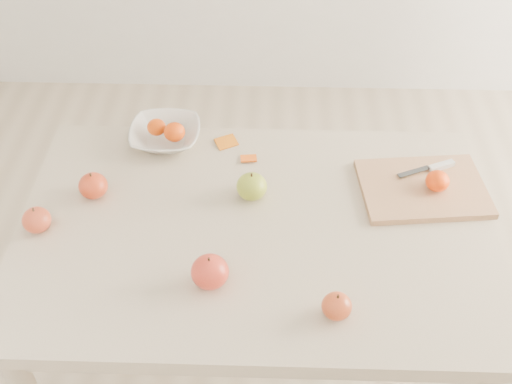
{
  "coord_description": "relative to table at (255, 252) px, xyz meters",
  "views": [
    {
      "loc": [
        0.04,
        -1.12,
        1.91
      ],
      "look_at": [
        0.0,
        0.05,
        0.82
      ],
      "focal_mm": 45.0,
      "sensor_mm": 36.0,
      "label": 1
    }
  ],
  "objects": [
    {
      "name": "cutting_board",
      "position": [
        0.44,
        0.14,
        0.11
      ],
      "size": [
        0.35,
        0.27,
        0.02
      ],
      "primitive_type": "cube",
      "rotation": [
        0.0,
        0.0,
        0.1
      ],
      "color": "tan",
      "rests_on": "table"
    },
    {
      "name": "apple_red_c",
      "position": [
        -0.1,
        -0.19,
        0.14
      ],
      "size": [
        0.09,
        0.09,
        0.08
      ],
      "primitive_type": "ellipsoid",
      "color": "#A00610",
      "rests_on": "table"
    },
    {
      "name": "orange_peel_a",
      "position": [
        -0.09,
        0.33,
        0.1
      ],
      "size": [
        0.07,
        0.07,
        0.01
      ],
      "primitive_type": "cube",
      "rotation": [
        0.21,
        0.0,
        0.48
      ],
      "color": "#D0660E",
      "rests_on": "table"
    },
    {
      "name": "paring_knife",
      "position": [
        0.49,
        0.21,
        0.12
      ],
      "size": [
        0.16,
        0.08,
        0.01
      ],
      "color": "silver",
      "rests_on": "cutting_board"
    },
    {
      "name": "board_tangerine",
      "position": [
        0.47,
        0.13,
        0.14
      ],
      "size": [
        0.06,
        0.06,
        0.05
      ],
      "primitive_type": "ellipsoid",
      "color": "#E63C08",
      "rests_on": "cutting_board"
    },
    {
      "name": "apple_red_b",
      "position": [
        -0.43,
        0.1,
        0.13
      ],
      "size": [
        0.08,
        0.08,
        0.07
      ],
      "primitive_type": "ellipsoid",
      "color": "#A3201B",
      "rests_on": "table"
    },
    {
      "name": "orange_peel_b",
      "position": [
        -0.03,
        0.26,
        0.1
      ],
      "size": [
        0.05,
        0.04,
        0.01
      ],
      "primitive_type": "cube",
      "rotation": [
        -0.14,
        0.0,
        0.1
      ],
      "color": "#ED5C10",
      "rests_on": "table"
    },
    {
      "name": "ground",
      "position": [
        0.0,
        0.0,
        -0.65
      ],
      "size": [
        3.5,
        3.5,
        0.0
      ],
      "primitive_type": "plane",
      "color": "#C6B293",
      "rests_on": "ground"
    },
    {
      "name": "apple_red_e",
      "position": [
        0.19,
        -0.27,
        0.13
      ],
      "size": [
        0.07,
        0.07,
        0.06
      ],
      "primitive_type": "ellipsoid",
      "color": "maroon",
      "rests_on": "table"
    },
    {
      "name": "apple_red_d",
      "position": [
        -0.54,
        -0.03,
        0.13
      ],
      "size": [
        0.07,
        0.07,
        0.06
      ],
      "primitive_type": "ellipsoid",
      "color": "maroon",
      "rests_on": "table"
    },
    {
      "name": "table",
      "position": [
        0.0,
        0.0,
        0.0
      ],
      "size": [
        1.2,
        0.8,
        0.75
      ],
      "color": "beige",
      "rests_on": "ground"
    },
    {
      "name": "bowl_tangerine_far",
      "position": [
        -0.24,
        0.31,
        0.15
      ],
      "size": [
        0.06,
        0.06,
        0.05
      ],
      "primitive_type": "ellipsoid",
      "color": "#D34B07",
      "rests_on": "fruit_bowl"
    },
    {
      "name": "bowl_tangerine_near",
      "position": [
        -0.29,
        0.34,
        0.14
      ],
      "size": [
        0.05,
        0.05,
        0.05
      ],
      "primitive_type": "ellipsoid",
      "color": "red",
      "rests_on": "fruit_bowl"
    },
    {
      "name": "fruit_bowl",
      "position": [
        -0.27,
        0.33,
        0.12
      ],
      "size": [
        0.2,
        0.2,
        0.05
      ],
      "primitive_type": "imported",
      "color": "silver",
      "rests_on": "table"
    },
    {
      "name": "apple_green",
      "position": [
        -0.01,
        0.11,
        0.14
      ],
      "size": [
        0.08,
        0.08,
        0.07
      ],
      "primitive_type": "ellipsoid",
      "color": "olive",
      "rests_on": "table"
    }
  ]
}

